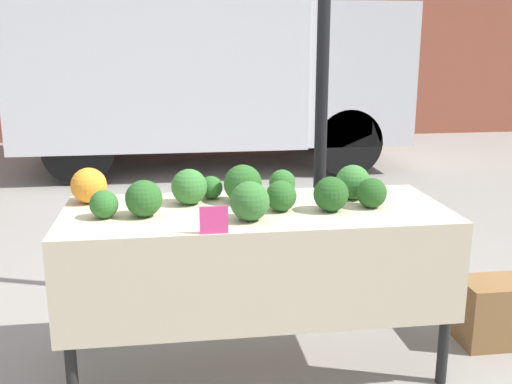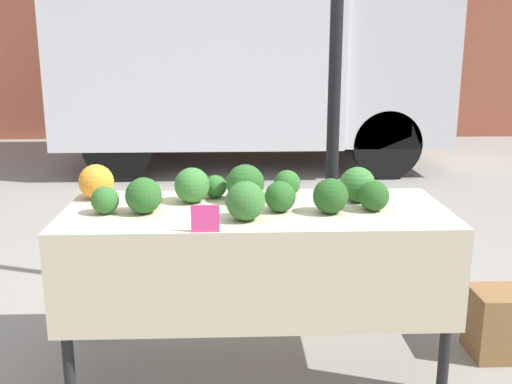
{
  "view_description": "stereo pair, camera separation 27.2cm",
  "coord_description": "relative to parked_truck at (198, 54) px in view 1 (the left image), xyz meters",
  "views": [
    {
      "loc": [
        -0.38,
        -2.66,
        1.56
      ],
      "look_at": [
        0.0,
        0.0,
        0.88
      ],
      "focal_mm": 42.0,
      "sensor_mm": 36.0,
      "label": 1
    },
    {
      "loc": [
        -0.11,
        -2.69,
        1.56
      ],
      "look_at": [
        0.0,
        0.0,
        0.88
      ],
      "focal_mm": 42.0,
      "sensor_mm": 36.0,
      "label": 2
    }
  ],
  "objects": [
    {
      "name": "broccoli_head_2",
      "position": [
        0.36,
        -5.09,
        -0.52
      ],
      "size": [
        0.16,
        0.16,
        0.16
      ],
      "color": "#23511E",
      "rests_on": "market_table"
    },
    {
      "name": "broccoli_head_8",
      "position": [
        0.19,
        -4.78,
        -0.53
      ],
      "size": [
        0.13,
        0.13,
        0.13
      ],
      "color": "#2D6628",
      "rests_on": "market_table"
    },
    {
      "name": "tent_pole",
      "position": [
        0.47,
        -4.41,
        -0.0
      ],
      "size": [
        0.07,
        0.07,
        2.79
      ],
      "color": "black",
      "rests_on": "ground_plane"
    },
    {
      "name": "broccoli_head_7",
      "position": [
        -0.49,
        -5.06,
        -0.52
      ],
      "size": [
        0.17,
        0.17,
        0.17
      ],
      "color": "#285B23",
      "rests_on": "market_table"
    },
    {
      "name": "broccoli_head_9",
      "position": [
        -0.66,
        -5.06,
        -0.54
      ],
      "size": [
        0.13,
        0.13,
        0.13
      ],
      "color": "#2D6628",
      "rests_on": "market_table"
    },
    {
      "name": "market_table",
      "position": [
        0.02,
        -5.06,
        -0.71
      ],
      "size": [
        1.79,
        0.72,
        0.8
      ],
      "color": "beige",
      "rests_on": "ground_plane"
    },
    {
      "name": "broccoli_head_3",
      "position": [
        -0.17,
        -4.79,
        -0.54
      ],
      "size": [
        0.11,
        0.11,
        0.11
      ],
      "color": "#2D6628",
      "rests_on": "market_table"
    },
    {
      "name": "broccoli_head_1",
      "position": [
        -0.03,
        -5.19,
        -0.52
      ],
      "size": [
        0.17,
        0.17,
        0.17
      ],
      "color": "#336B2D",
      "rests_on": "market_table"
    },
    {
      "name": "produce_crate",
      "position": [
        1.34,
        -4.97,
        -1.23
      ],
      "size": [
        0.45,
        0.26,
        0.34
      ],
      "color": "olive",
      "rests_on": "ground_plane"
    },
    {
      "name": "ground_plane",
      "position": [
        0.02,
        -5.0,
        -1.4
      ],
      "size": [
        40.0,
        40.0,
        0.0
      ],
      "primitive_type": "plane",
      "color": "gray"
    },
    {
      "name": "broccoli_head_6",
      "position": [
        0.13,
        -5.06,
        -0.53
      ],
      "size": [
        0.14,
        0.14,
        0.14
      ],
      "color": "#285B23",
      "rests_on": "market_table"
    },
    {
      "name": "broccoli_head_4",
      "position": [
        -0.28,
        -4.88,
        -0.52
      ],
      "size": [
        0.17,
        0.17,
        0.17
      ],
      "color": "#387533",
      "rests_on": "market_table"
    },
    {
      "name": "broccoli_head_0",
      "position": [
        0.52,
        -4.9,
        -0.52
      ],
      "size": [
        0.17,
        0.17,
        0.17
      ],
      "color": "#387533",
      "rests_on": "market_table"
    },
    {
      "name": "parked_truck",
      "position": [
        0.0,
        0.0,
        0.0
      ],
      "size": [
        4.59,
        2.22,
        2.63
      ],
      "color": "silver",
      "rests_on": "ground_plane"
    },
    {
      "name": "price_sign",
      "position": [
        -0.2,
        -5.35,
        -0.54
      ],
      "size": [
        0.12,
        0.01,
        0.12
      ],
      "color": "#E53D84",
      "rests_on": "market_table"
    },
    {
      "name": "broccoli_head_10",
      "position": [
        -0.02,
        -4.88,
        -0.51
      ],
      "size": [
        0.19,
        0.19,
        0.19
      ],
      "color": "#285B23",
      "rests_on": "market_table"
    },
    {
      "name": "broccoli_head_5",
      "position": [
        0.56,
        -5.06,
        -0.53
      ],
      "size": [
        0.14,
        0.14,
        0.14
      ],
      "color": "#23511E",
      "rests_on": "market_table"
    },
    {
      "name": "orange_cauliflower",
      "position": [
        -0.76,
        -4.79,
        -0.52
      ],
      "size": [
        0.17,
        0.17,
        0.17
      ],
      "color": "orange",
      "rests_on": "market_table"
    },
    {
      "name": "romanesco_head",
      "position": [
        -0.5,
        -4.83,
        -0.55
      ],
      "size": [
        0.14,
        0.14,
        0.11
      ],
      "color": "#93B238",
      "rests_on": "market_table"
    }
  ]
}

